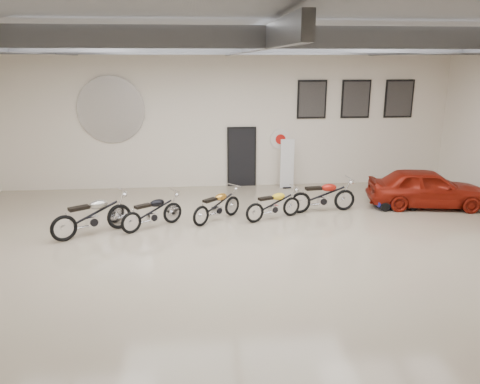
{
  "coord_description": "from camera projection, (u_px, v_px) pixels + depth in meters",
  "views": [
    {
      "loc": [
        -1.09,
        -10.55,
        4.42
      ],
      "look_at": [
        0.0,
        1.2,
        1.1
      ],
      "focal_mm": 35.0,
      "sensor_mm": 36.0,
      "label": 1
    }
  ],
  "objects": [
    {
      "name": "floor",
      "position": [
        245.0,
        249.0,
        11.41
      ],
      "size": [
        16.0,
        12.0,
        0.01
      ],
      "primitive_type": "cube",
      "color": "tan",
      "rests_on": "ground"
    },
    {
      "name": "ceiling",
      "position": [
        245.0,
        33.0,
        10.06
      ],
      "size": [
        16.0,
        12.0,
        0.01
      ],
      "primitive_type": "cube",
      "color": "slate",
      "rests_on": "back_wall"
    },
    {
      "name": "back_wall",
      "position": [
        227.0,
        117.0,
        16.48
      ],
      "size": [
        16.0,
        0.02,
        5.0
      ],
      "primitive_type": "cube",
      "color": "silver",
      "rests_on": "floor"
    },
    {
      "name": "ceiling_beams",
      "position": [
        245.0,
        45.0,
        10.12
      ],
      "size": [
        15.8,
        11.8,
        0.32
      ],
      "primitive_type": null,
      "color": "#57595F",
      "rests_on": "ceiling"
    },
    {
      "name": "door",
      "position": [
        242.0,
        158.0,
        16.87
      ],
      "size": [
        0.92,
        0.08,
        2.1
      ],
      "primitive_type": "cube",
      "color": "black",
      "rests_on": "back_wall"
    },
    {
      "name": "logo_plaque",
      "position": [
        111.0,
        110.0,
        16.0
      ],
      "size": [
        2.3,
        0.06,
        1.16
      ],
      "primitive_type": null,
      "color": "silver",
      "rests_on": "back_wall"
    },
    {
      "name": "poster_left",
      "position": [
        312.0,
        99.0,
        16.55
      ],
      "size": [
        1.05,
        0.08,
        1.35
      ],
      "primitive_type": null,
      "color": "black",
      "rests_on": "back_wall"
    },
    {
      "name": "poster_mid",
      "position": [
        356.0,
        99.0,
        16.69
      ],
      "size": [
        1.05,
        0.08,
        1.35
      ],
      "primitive_type": null,
      "color": "black",
      "rests_on": "back_wall"
    },
    {
      "name": "poster_right",
      "position": [
        399.0,
        99.0,
        16.83
      ],
      "size": [
        1.05,
        0.08,
        1.35
      ],
      "primitive_type": null,
      "color": "black",
      "rests_on": "back_wall"
    },
    {
      "name": "oil_sign",
      "position": [
        280.0,
        139.0,
        16.82
      ],
      "size": [
        0.72,
        0.1,
        0.72
      ],
      "primitive_type": null,
      "color": "white",
      "rests_on": "back_wall"
    },
    {
      "name": "banner_stand",
      "position": [
        287.0,
        163.0,
        16.62
      ],
      "size": [
        0.51,
        0.24,
        1.8
      ],
      "primitive_type": null,
      "rotation": [
        0.0,
        0.0,
        0.09
      ],
      "color": "white",
      "rests_on": "floor"
    },
    {
      "name": "motorcycle_silver",
      "position": [
        92.0,
        215.0,
        12.18
      ],
      "size": [
        2.15,
        1.72,
        1.11
      ],
      "primitive_type": null,
      "rotation": [
        0.0,
        0.0,
        0.58
      ],
      "color": "silver",
      "rests_on": "floor"
    },
    {
      "name": "motorcycle_black",
      "position": [
        152.0,
        211.0,
        12.69
      ],
      "size": [
        1.82,
        1.52,
        0.95
      ],
      "primitive_type": null,
      "rotation": [
        0.0,
        0.0,
        0.61
      ],
      "color": "silver",
      "rests_on": "floor"
    },
    {
      "name": "motorcycle_gold",
      "position": [
        217.0,
        205.0,
        13.29
      ],
      "size": [
        1.7,
        1.63,
        0.94
      ],
      "primitive_type": null,
      "rotation": [
        0.0,
        0.0,
        0.75
      ],
      "color": "silver",
      "rests_on": "floor"
    },
    {
      "name": "motorcycle_yellow",
      "position": [
        274.0,
        204.0,
        13.41
      ],
      "size": [
        1.85,
        1.2,
        0.92
      ],
      "primitive_type": null,
      "rotation": [
        0.0,
        0.0,
        0.4
      ],
      "color": "silver",
      "rests_on": "floor"
    },
    {
      "name": "motorcycle_red",
      "position": [
        323.0,
        195.0,
        14.05
      ],
      "size": [
        2.07,
        0.84,
        1.05
      ],
      "primitive_type": null,
      "rotation": [
        0.0,
        0.0,
        0.11
      ],
      "color": "silver",
      "rests_on": "floor"
    },
    {
      "name": "go_kart",
      "position": [
        400.0,
        199.0,
        14.49
      ],
      "size": [
        1.62,
        0.75,
        0.58
      ],
      "primitive_type": null,
      "rotation": [
        0.0,
        0.0,
        0.01
      ],
      "color": "navy",
      "rests_on": "floor"
    },
    {
      "name": "vintage_car",
      "position": [
        426.0,
        188.0,
        14.56
      ],
      "size": [
        2.0,
        3.74,
        1.21
      ],
      "primitive_type": "imported",
      "rotation": [
        0.0,
        0.0,
        1.41
      ],
      "color": "maroon",
      "rests_on": "floor"
    }
  ]
}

